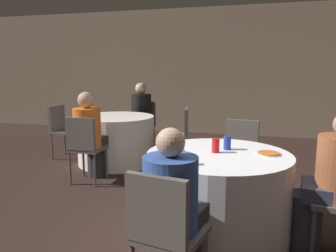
% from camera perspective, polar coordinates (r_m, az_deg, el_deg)
% --- Properties ---
extents(ground_plane, '(16.00, 16.00, 0.00)m').
position_cam_1_polar(ground_plane, '(3.00, 7.84, -19.09)').
color(ground_plane, black).
extents(wall_back, '(16.00, 0.06, 2.80)m').
position_cam_1_polar(wall_back, '(7.44, 13.10, 9.17)').
color(wall_back, gray).
rests_on(wall_back, ground_plane).
extents(table_near, '(1.24, 1.24, 0.74)m').
position_cam_1_polar(table_near, '(2.95, 8.63, -11.66)').
color(table_near, silver).
rests_on(table_near, ground_plane).
extents(table_far, '(1.18, 1.18, 0.74)m').
position_cam_1_polar(table_far, '(5.16, -8.99, -2.37)').
color(table_far, white).
rests_on(table_far, ground_plane).
extents(chair_near_south, '(0.47, 0.47, 0.87)m').
position_cam_1_polar(chair_near_south, '(2.01, -0.75, -17.13)').
color(chair_near_south, '#59514C').
rests_on(chair_near_south, ground_plane).
extents(chair_near_north, '(0.45, 0.45, 0.87)m').
position_cam_1_polar(chair_near_north, '(3.87, 12.44, -4.11)').
color(chair_near_north, '#59514C').
rests_on(chair_near_north, ground_plane).
extents(chair_far_south, '(0.41, 0.41, 0.87)m').
position_cam_1_polar(chair_far_south, '(4.25, -14.36, -2.93)').
color(chair_far_south, '#59514C').
rests_on(chair_far_south, ground_plane).
extents(chair_far_east, '(0.47, 0.47, 0.87)m').
position_cam_1_polar(chair_far_east, '(5.00, 2.15, -0.76)').
color(chair_far_east, '#59514C').
rests_on(chair_far_east, ground_plane).
extents(chair_far_west, '(0.43, 0.42, 0.87)m').
position_cam_1_polar(chair_far_west, '(5.66, -18.01, -0.00)').
color(chair_far_west, '#59514C').
rests_on(chair_far_west, ground_plane).
extents(chair_far_north, '(0.44, 0.44, 0.87)m').
position_cam_1_polar(chair_far_north, '(6.00, -4.29, 0.98)').
color(chair_far_north, '#59514C').
rests_on(chair_far_north, ground_plane).
extents(person_orange_shirt, '(0.35, 0.51, 1.17)m').
position_cam_1_polar(person_orange_shirt, '(4.37, -13.42, -1.60)').
color(person_orange_shirt, '#282828').
rests_on(person_orange_shirt, ground_plane).
extents(person_blue_shirt, '(0.38, 0.50, 1.11)m').
position_cam_1_polar(person_blue_shirt, '(2.13, 1.32, -14.53)').
color(person_blue_shirt, '#282828').
rests_on(person_blue_shirt, ground_plane).
extents(person_black_shirt, '(0.37, 0.52, 1.22)m').
position_cam_1_polar(person_black_shirt, '(5.85, -4.93, 1.71)').
color(person_black_shirt, black).
rests_on(person_black_shirt, ground_plane).
extents(person_floral_shirt, '(0.52, 0.38, 1.13)m').
position_cam_1_polar(person_floral_shirt, '(2.83, 26.43, -8.90)').
color(person_floral_shirt, '#33384C').
rests_on(person_floral_shirt, ground_plane).
extents(pizza_plate_near, '(0.21, 0.21, 0.02)m').
position_cam_1_polar(pizza_plate_near, '(2.89, 17.11, -4.60)').
color(pizza_plate_near, white).
rests_on(pizza_plate_near, table_near).
extents(soda_can_silver, '(0.07, 0.07, 0.12)m').
position_cam_1_polar(soda_can_silver, '(2.46, 2.15, -5.36)').
color(soda_can_silver, silver).
rests_on(soda_can_silver, table_near).
extents(soda_can_red, '(0.07, 0.07, 0.12)m').
position_cam_1_polar(soda_can_red, '(2.84, 8.29, -3.40)').
color(soda_can_red, red).
rests_on(soda_can_red, table_near).
extents(soda_can_blue, '(0.07, 0.07, 0.12)m').
position_cam_1_polar(soda_can_blue, '(2.97, 10.28, -2.90)').
color(soda_can_blue, '#1E38A5').
rests_on(soda_can_blue, table_near).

